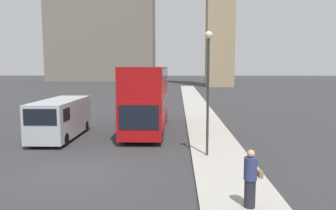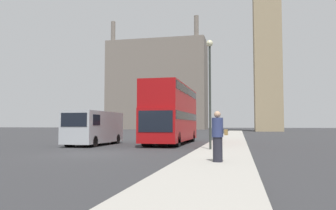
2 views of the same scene
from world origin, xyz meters
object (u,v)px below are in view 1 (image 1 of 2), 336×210
(red_double_decker_bus, at_px, (147,95))
(white_van, at_px, (60,118))
(pedestrian, at_px, (250,179))
(street_lamp, at_px, (208,75))
(parked_sedan, at_px, (135,91))

(red_double_decker_bus, height_order, white_van, red_double_decker_bus)
(white_van, relative_size, pedestrian, 3.38)
(red_double_decker_bus, bearing_deg, street_lamp, -63.12)
(street_lamp, distance_m, parked_sedan, 36.21)
(street_lamp, bearing_deg, pedestrian, -82.49)
(white_van, height_order, street_lamp, street_lamp)
(red_double_decker_bus, xyz_separation_m, pedestrian, (4.33, -12.89, -1.39))
(white_van, distance_m, pedestrian, 13.79)
(white_van, relative_size, street_lamp, 1.03)
(white_van, bearing_deg, red_double_decker_bus, 29.03)
(red_double_decker_bus, relative_size, parked_sedan, 2.13)
(white_van, bearing_deg, street_lamp, -25.69)
(pedestrian, bearing_deg, white_van, 133.19)
(red_double_decker_bus, bearing_deg, parked_sedan, 99.14)
(parked_sedan, bearing_deg, street_lamp, -77.05)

